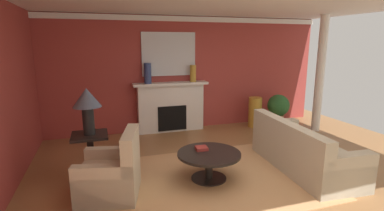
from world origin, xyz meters
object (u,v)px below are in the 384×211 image
object	(u,v)px
side_table	(91,152)
table_lamp	(87,102)
mantel_mirror	(169,54)
vase_tall_corner	(255,112)
fireplace	(171,108)
vase_mantel_right	(193,73)
armchair_near_window	(112,175)
vase_mantel_left	(148,73)
sofa	(302,152)
coffee_table	(209,159)
potted_plant	(278,108)

from	to	relation	value
side_table	table_lamp	bearing A→B (deg)	0.00
mantel_mirror	vase_tall_corner	distance (m)	2.65
table_lamp	vase_tall_corner	world-z (taller)	table_lamp
fireplace	side_table	xyz separation A→B (m)	(-1.84, -2.02, -0.17)
vase_mantel_right	table_lamp	bearing A→B (deg)	-140.48
armchair_near_window	vase_mantel_right	size ratio (longest dim) A/B	2.40
side_table	table_lamp	size ratio (longest dim) A/B	0.93
mantel_mirror	side_table	size ratio (longest dim) A/B	1.86
armchair_near_window	table_lamp	world-z (taller)	table_lamp
vase_mantel_left	vase_tall_corner	distance (m)	2.91
armchair_near_window	vase_tall_corner	xyz separation A→B (m)	(3.70, 2.51, 0.08)
side_table	armchair_near_window	bearing A→B (deg)	-70.17
table_lamp	mantel_mirror	bearing A→B (deg)	49.34
sofa	table_lamp	distance (m)	3.65
mantel_mirror	vase_mantel_left	size ratio (longest dim) A/B	2.75
sofa	coffee_table	world-z (taller)	sofa
armchair_near_window	table_lamp	bearing A→B (deg)	109.83
mantel_mirror	armchair_near_window	size ratio (longest dim) A/B	1.35
mantel_mirror	armchair_near_window	xyz separation A→B (m)	(-1.55, -2.93, -1.56)
sofa	table_lamp	size ratio (longest dim) A/B	2.87
armchair_near_window	coffee_table	xyz separation A→B (m)	(1.48, 0.06, 0.03)
armchair_near_window	vase_mantel_left	size ratio (longest dim) A/B	2.04
sofa	armchair_near_window	xyz separation A→B (m)	(-3.14, 0.06, 0.01)
armchair_near_window	fireplace	bearing A→B (deg)	61.14
vase_mantel_left	fireplace	bearing A→B (deg)	5.15
table_lamp	vase_mantel_right	bearing A→B (deg)	39.52
mantel_mirror	vase_mantel_left	world-z (taller)	mantel_mirror
mantel_mirror	vase_tall_corner	bearing A→B (deg)	-11.04
vase_mantel_right	armchair_near_window	bearing A→B (deg)	-127.23
table_lamp	potted_plant	world-z (taller)	table_lamp
coffee_table	table_lamp	xyz separation A→B (m)	(-1.77, 0.74, 0.89)
table_lamp	sofa	bearing A→B (deg)	-13.94
sofa	coffee_table	size ratio (longest dim) A/B	2.15
armchair_near_window	table_lamp	size ratio (longest dim) A/B	1.29
side_table	vase_tall_corner	bearing A→B (deg)	23.31
fireplace	vase_mantel_right	distance (m)	1.00
armchair_near_window	vase_mantel_right	world-z (taller)	vase_mantel_right
vase_mantel_right	potted_plant	distance (m)	2.42
armchair_near_window	vase_mantel_right	distance (m)	3.64
sofa	fireplace	bearing A→B (deg)	118.97
potted_plant	armchair_near_window	bearing A→B (deg)	-151.06
sofa	armchair_near_window	world-z (taller)	armchair_near_window
armchair_near_window	vase_mantel_left	xyz separation A→B (m)	(1.00, 2.76, 1.14)
fireplace	side_table	bearing A→B (deg)	-132.31
table_lamp	armchair_near_window	bearing A→B (deg)	-70.17
coffee_table	sofa	bearing A→B (deg)	-3.86
mantel_mirror	potted_plant	distance (m)	3.13
coffee_table	potted_plant	bearing A→B (deg)	39.50
sofa	vase_mantel_right	world-z (taller)	vase_mantel_right
coffee_table	side_table	size ratio (longest dim) A/B	1.43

